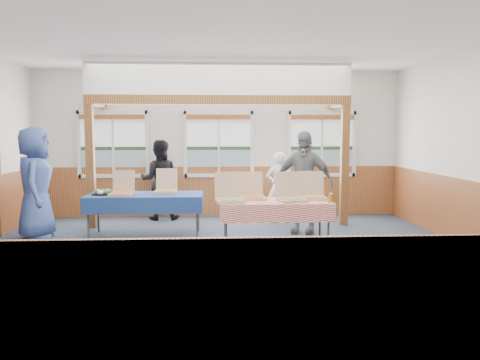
% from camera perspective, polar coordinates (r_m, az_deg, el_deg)
% --- Properties ---
extents(floor, '(8.00, 8.00, 0.00)m').
position_cam_1_polar(floor, '(7.14, -2.27, -9.34)').
color(floor, '#2B3745').
rests_on(floor, ground).
extents(ceiling, '(8.00, 8.00, 0.00)m').
position_cam_1_polar(ceiling, '(7.01, -2.39, 16.76)').
color(ceiling, white).
rests_on(ceiling, wall_back).
extents(wall_back, '(8.00, 0.00, 8.00)m').
position_cam_1_polar(wall_back, '(10.39, -2.61, 4.40)').
color(wall_back, silver).
rests_on(wall_back, floor).
extents(wall_front, '(8.00, 0.00, 8.00)m').
position_cam_1_polar(wall_front, '(3.40, -1.47, 1.11)').
color(wall_front, silver).
rests_on(wall_front, floor).
extents(wainscot_back, '(7.98, 0.05, 1.10)m').
position_cam_1_polar(wainscot_back, '(10.45, -2.58, -1.37)').
color(wainscot_back, brown).
rests_on(wainscot_back, floor).
extents(wainscot_front, '(7.98, 0.05, 1.10)m').
position_cam_1_polar(wainscot_front, '(3.67, -1.44, -15.42)').
color(wainscot_front, brown).
rests_on(wainscot_front, floor).
extents(wainscot_right, '(0.05, 6.98, 1.10)m').
position_cam_1_polar(wainscot_right, '(8.11, 27.12, -4.17)').
color(wainscot_right, brown).
rests_on(wainscot_right, floor).
extents(window_left, '(1.56, 0.10, 1.46)m').
position_cam_1_polar(window_left, '(10.58, -15.21, 4.65)').
color(window_left, silver).
rests_on(window_left, wall_back).
extents(window_mid, '(1.56, 0.10, 1.46)m').
position_cam_1_polar(window_mid, '(10.35, -2.61, 4.83)').
color(window_mid, silver).
rests_on(window_mid, wall_back).
extents(window_right, '(1.56, 0.10, 1.46)m').
position_cam_1_polar(window_right, '(10.62, 9.94, 4.77)').
color(window_right, silver).
rests_on(window_right, wall_back).
extents(post_left, '(0.15, 0.15, 2.40)m').
position_cam_1_polar(post_left, '(9.52, -17.75, 1.56)').
color(post_left, '#602815').
rests_on(post_left, floor).
extents(post_right, '(0.15, 0.15, 2.40)m').
position_cam_1_polar(post_right, '(9.57, 12.62, 1.72)').
color(post_right, '#602815').
rests_on(post_right, floor).
extents(cross_beam, '(5.15, 0.18, 0.18)m').
position_cam_1_polar(cross_beam, '(9.21, -2.56, 9.73)').
color(cross_beam, '#602815').
rests_on(cross_beam, post_left).
extents(table_left, '(2.14, 1.14, 0.76)m').
position_cam_1_polar(table_left, '(8.60, -11.46, -2.04)').
color(table_left, '#373737').
rests_on(table_left, floor).
extents(table_right, '(1.96, 1.35, 0.76)m').
position_cam_1_polar(table_right, '(7.66, 4.32, -2.95)').
color(table_right, '#373737').
rests_on(table_right, floor).
extents(pizza_box_a, '(0.40, 0.49, 0.43)m').
position_cam_1_polar(pizza_box_a, '(8.54, -14.23, -1.36)').
color(pizza_box_a, tan).
rests_on(pizza_box_a, table_left).
extents(pizza_box_b, '(0.40, 0.49, 0.43)m').
position_cam_1_polar(pizza_box_b, '(8.70, -9.04, -1.12)').
color(pizza_box_b, tan).
rests_on(pizza_box_b, table_left).
extents(pizza_box_c, '(0.47, 0.56, 0.46)m').
position_cam_1_polar(pizza_box_c, '(7.49, -1.32, -2.17)').
color(pizza_box_c, tan).
rests_on(pizza_box_c, table_right).
extents(pizza_box_d, '(0.44, 0.52, 0.44)m').
position_cam_1_polar(pizza_box_d, '(7.80, 1.56, -1.86)').
color(pizza_box_d, tan).
rests_on(pizza_box_d, table_right).
extents(pizza_box_e, '(0.48, 0.56, 0.46)m').
position_cam_1_polar(pizza_box_e, '(7.60, 6.23, -2.08)').
color(pizza_box_e, tan).
rests_on(pizza_box_e, table_right).
extents(pizza_box_f, '(0.44, 0.53, 0.45)m').
position_cam_1_polar(pizza_box_f, '(7.89, 8.89, -1.82)').
color(pizza_box_f, tan).
rests_on(pizza_box_f, table_right).
extents(veggie_tray, '(0.40, 0.40, 0.09)m').
position_cam_1_polar(veggie_tray, '(8.72, -16.35, -1.49)').
color(veggie_tray, black).
rests_on(veggie_tray, table_left).
extents(drink_glass, '(0.07, 0.07, 0.15)m').
position_cam_1_polar(drink_glass, '(7.56, 10.98, -2.15)').
color(drink_glass, '#9C651A').
rests_on(drink_glass, table_right).
extents(woman_white, '(0.54, 0.35, 1.47)m').
position_cam_1_polar(woman_white, '(9.62, 4.78, -0.92)').
color(woman_white, white).
rests_on(woman_white, floor).
extents(woman_black, '(0.84, 0.67, 1.70)m').
position_cam_1_polar(woman_black, '(10.11, -9.80, 0.01)').
color(woman_black, black).
rests_on(woman_black, floor).
extents(man_blue, '(0.80, 1.06, 1.97)m').
position_cam_1_polar(man_blue, '(8.91, -23.68, -0.35)').
color(man_blue, '#3C5398').
rests_on(man_blue, floor).
extents(person_grey, '(1.20, 0.88, 1.89)m').
position_cam_1_polar(person_grey, '(8.70, 7.71, -0.28)').
color(person_grey, slate).
rests_on(person_grey, floor).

